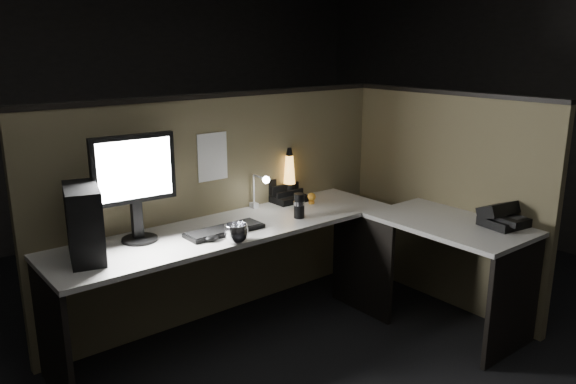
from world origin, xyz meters
TOP-DOWN VIEW (x-y plane):
  - floor at (0.00, 0.00)m, footprint 6.00×6.00m
  - room_shell at (0.00, 0.00)m, footprint 6.00×6.00m
  - partition_back at (0.00, 0.93)m, footprint 2.66×0.06m
  - partition_right at (1.33, 0.10)m, footprint 0.06×1.66m
  - desk at (0.18, 0.25)m, footprint 2.60×1.60m
  - pc_tower at (-1.05, 0.64)m, footprint 0.26×0.41m
  - monitor at (-0.71, 0.73)m, footprint 0.48×0.21m
  - keyboard at (-0.25, 0.53)m, footprint 0.50×0.17m
  - mouse at (-0.39, 0.45)m, footprint 0.09×0.07m
  - clip_lamp at (0.20, 0.78)m, footprint 0.05×0.20m
  - organizer at (0.48, 0.85)m, footprint 0.24×0.21m
  - lava_lamp at (0.52, 0.86)m, footprint 0.10×0.10m
  - travel_mug at (0.29, 0.48)m, footprint 0.07×0.07m
  - steel_mug at (-0.29, 0.34)m, footprint 0.15×0.15m
  - figurine at (0.58, 0.68)m, footprint 0.06×0.06m
  - pinned_paper at (-0.10, 0.90)m, footprint 0.22×0.00m
  - desk_phone at (1.18, -0.44)m, footprint 0.28×0.29m

SIDE VIEW (x-z plane):
  - floor at x=0.00m, z-range 0.00..0.00m
  - desk at x=0.18m, z-range 0.22..0.95m
  - keyboard at x=-0.25m, z-range 0.73..0.75m
  - mouse at x=-0.39m, z-range 0.73..0.76m
  - partition_back at x=0.00m, z-range 0.00..1.50m
  - partition_right at x=1.33m, z-range 0.00..1.50m
  - organizer at x=0.48m, z-range 0.68..0.86m
  - figurine at x=0.58m, z-range 0.75..0.81m
  - steel_mug at x=-0.29m, z-range 0.73..0.84m
  - desk_phone at x=1.18m, z-range 0.71..0.86m
  - travel_mug at x=0.29m, z-range 0.73..0.89m
  - clip_lamp at x=0.20m, z-range 0.75..1.00m
  - lava_lamp at x=0.52m, z-range 0.70..1.08m
  - pc_tower at x=-1.05m, z-range 0.73..1.12m
  - monitor at x=-0.71m, z-range 0.79..1.41m
  - pinned_paper at x=-0.10m, z-range 0.96..1.28m
  - room_shell at x=0.00m, z-range -1.38..4.62m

